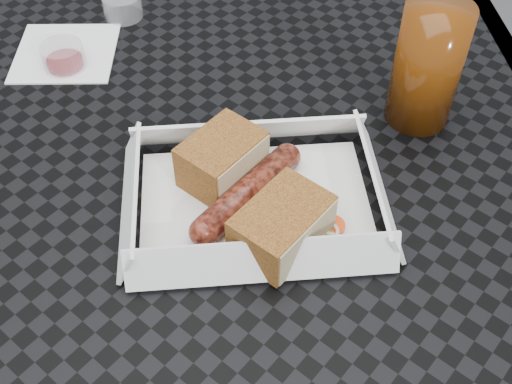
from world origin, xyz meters
TOP-DOWN VIEW (x-y plane):
  - patio_table at (0.00, 0.00)m, footprint 0.80×0.80m
  - food_tray at (0.05, -0.08)m, footprint 0.22×0.15m
  - bratwurst at (0.04, -0.08)m, footprint 0.11×0.12m
  - bread_near at (0.02, -0.04)m, footprint 0.09×0.10m
  - bread_far at (0.07, -0.13)m, footprint 0.10×0.10m
  - veg_garnish at (0.11, -0.13)m, footprint 0.03×0.03m
  - napkin at (-0.16, 0.18)m, footprint 0.13×0.13m
  - condiment_cup_sauce at (-0.16, 0.16)m, footprint 0.05×0.05m
  - condiment_cup_empty at (-0.09, 0.26)m, footprint 0.05×0.05m
  - drink_glass at (0.24, 0.03)m, footprint 0.07×0.07m

SIDE VIEW (x-z plane):
  - patio_table at x=0.00m, z-range 0.30..1.04m
  - napkin at x=-0.16m, z-range 0.74..0.75m
  - food_tray at x=0.05m, z-range 0.74..0.75m
  - veg_garnish at x=0.11m, z-range 0.75..0.75m
  - condiment_cup_sauce at x=-0.16m, z-range 0.74..0.78m
  - condiment_cup_empty at x=-0.09m, z-range 0.74..0.78m
  - bratwurst at x=0.04m, z-range 0.75..0.78m
  - bread_far at x=0.07m, z-range 0.75..0.79m
  - bread_near at x=0.02m, z-range 0.75..0.80m
  - drink_glass at x=0.24m, z-range 0.74..0.88m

